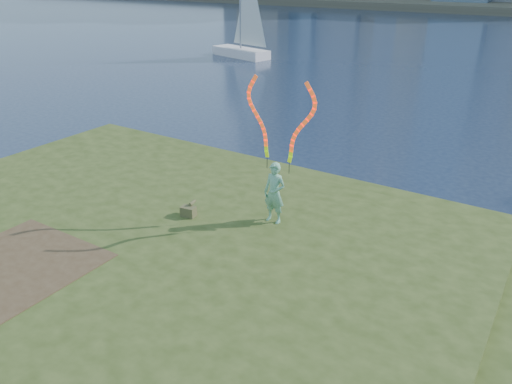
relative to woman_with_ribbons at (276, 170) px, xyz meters
The scene contains 6 objects.
ground 3.18m from the woman_with_ribbons, 132.42° to the right, with size 320.00×320.00×0.00m, color #19263F.
grassy_knoll 4.66m from the woman_with_ribbons, 111.14° to the right, with size 20.00×18.00×0.80m.
dirt_patch 6.31m from the woman_with_ribbons, 127.43° to the right, with size 3.20×3.00×0.02m, color #47331E.
woman_with_ribbons is the anchor object (origin of this frame).
canvas_bag 2.60m from the woman_with_ribbons, 154.17° to the right, with size 0.41×0.46×0.36m.
sailboat 29.77m from the woman_with_ribbons, 125.71° to the left, with size 5.60×2.89×8.43m.
Camera 1 is at (7.30, -8.17, 6.83)m, focal length 35.00 mm.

